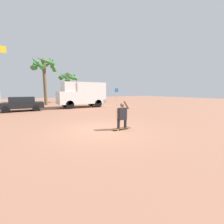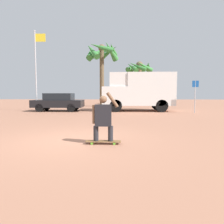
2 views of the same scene
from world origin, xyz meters
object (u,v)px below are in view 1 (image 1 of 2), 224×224
Objects in this scene: palm_tree_near_van at (68,79)px; palm_tree_center_background at (44,66)px; camper_van at (82,94)px; parked_car_black at (22,104)px; street_sign at (117,95)px; person_skateboarder at (122,114)px; skateboard at (122,128)px.

palm_tree_center_background reaches higher than palm_tree_near_van.
camper_van is 6.32m from parked_car_black.
street_sign is (3.69, -1.76, -0.16)m from camper_van.
palm_tree_near_van is at bearing 82.36° from person_skateboarder.
palm_tree_near_van is at bearing 53.03° from parked_car_black.
street_sign is at bearing -7.76° from parked_car_black.
camper_van is 1.42× the size of parked_car_black.
street_sign is (5.64, 9.37, 1.38)m from skateboard.
person_skateboarder is 20.42m from palm_tree_near_van.
camper_van is at bearing 3.71° from parked_car_black.
person_skateboarder reaches higher than parked_car_black.
skateboard is at bearing -99.92° from camper_van.
skateboard is 0.72× the size of person_skateboarder.
parked_car_black is 7.95m from palm_tree_center_background.
person_skateboarder is at bearing -68.17° from parked_car_black.
camper_van is at bearing 154.53° from street_sign.
camper_van is (1.95, 11.13, 0.84)m from person_skateboarder.
parked_car_black is 0.74× the size of palm_tree_near_van.
palm_tree_center_background reaches higher than skateboard.
camper_van is 1.06× the size of palm_tree_near_van.
camper_van is 9.21m from palm_tree_near_van.
person_skateboarder is 11.55m from parked_car_black.
palm_tree_center_background is (-3.36, 5.43, 3.67)m from camper_van.
person_skateboarder is at bearing -180.00° from skateboard.
person_skateboarder is at bearing -85.12° from palm_tree_center_background.
palm_tree_near_van reaches higher than person_skateboarder.
street_sign is (9.93, -1.35, 0.73)m from parked_car_black.
palm_tree_near_van reaches higher than camper_van.
parked_car_black is at bearing 111.84° from skateboard.
parked_car_black is 10.05m from street_sign.
skateboard is 11.02m from street_sign.
street_sign reaches higher than person_skateboarder.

